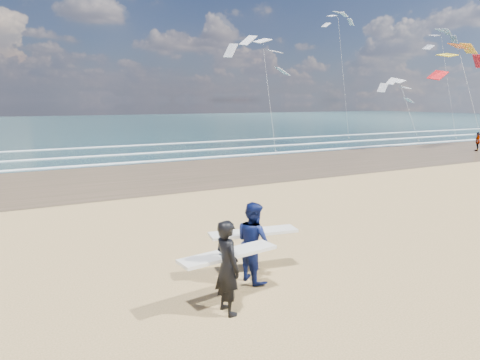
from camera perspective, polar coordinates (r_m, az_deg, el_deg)
wet_sand_strip at (r=34.44m, az=16.29°, el=3.05°), size 220.00×12.00×0.01m
ocean at (r=82.13m, az=-11.03°, el=7.43°), size 220.00×100.00×0.02m
foam_breakers at (r=42.21m, az=6.73°, el=4.78°), size 220.00×11.70×0.05m
surfer_near at (r=8.78m, az=-1.68°, el=-11.34°), size 2.25×1.12×1.95m
surfer_far at (r=10.28m, az=1.80°, el=-8.15°), size 2.26×1.29×1.93m
beachgoer_1 at (r=41.70m, az=29.11°, el=4.50°), size 1.01×0.82×1.61m
kite_0 at (r=40.83m, az=27.97°, el=11.57°), size 6.54×4.82×10.04m
kite_1 at (r=38.58m, az=3.59°, el=13.55°), size 6.63×4.83×10.79m
kite_2 at (r=55.89m, az=25.85°, el=12.50°), size 5.33×4.69×13.36m
kite_5 at (r=52.58m, az=13.52°, el=14.20°), size 4.46×4.59×15.32m
kite_7 at (r=51.70m, az=21.28°, el=9.65°), size 5.37×4.69×7.46m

